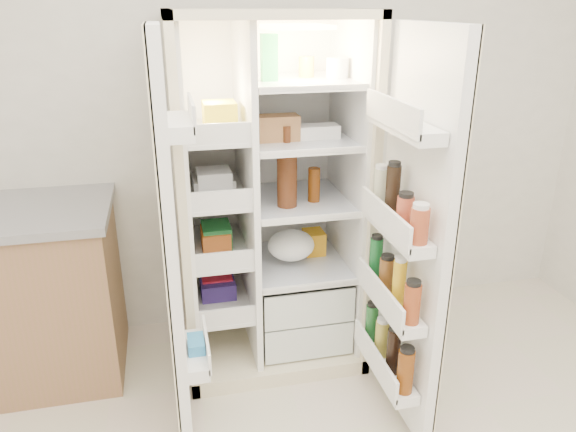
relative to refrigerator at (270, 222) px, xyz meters
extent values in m
cube|color=beige|center=(0.01, 0.35, 0.60)|extent=(4.00, 0.02, 2.70)
cube|color=beige|center=(-0.02, 0.28, 0.15)|extent=(0.92, 0.04, 1.80)
cube|color=beige|center=(-0.46, -0.05, 0.15)|extent=(0.04, 0.70, 1.80)
cube|color=beige|center=(0.42, -0.05, 0.15)|extent=(0.04, 0.70, 1.80)
cube|color=beige|center=(-0.02, -0.05, 1.03)|extent=(0.92, 0.70, 0.04)
cube|color=beige|center=(-0.02, -0.05, -0.71)|extent=(0.92, 0.70, 0.08)
cube|color=white|center=(-0.02, 0.25, 0.17)|extent=(0.84, 0.02, 1.68)
cube|color=white|center=(-0.43, -0.05, 0.17)|extent=(0.02, 0.62, 1.68)
cube|color=white|center=(0.39, -0.05, 0.17)|extent=(0.02, 0.62, 1.68)
cube|color=white|center=(-0.13, -0.05, 0.17)|extent=(0.03, 0.62, 1.68)
cube|color=silver|center=(0.14, -0.07, -0.56)|extent=(0.47, 0.52, 0.19)
cube|color=silver|center=(0.14, -0.07, -0.36)|extent=(0.47, 0.52, 0.19)
cube|color=#FFD18C|center=(0.14, 0.00, 0.97)|extent=(0.30, 0.30, 0.02)
cube|color=white|center=(-0.28, -0.05, -0.40)|extent=(0.28, 0.58, 0.02)
cube|color=white|center=(-0.28, -0.05, -0.10)|extent=(0.28, 0.58, 0.02)
cube|color=white|center=(-0.28, -0.05, 0.20)|extent=(0.28, 0.58, 0.02)
cube|color=white|center=(-0.28, -0.05, 0.50)|extent=(0.28, 0.58, 0.02)
cube|color=white|center=(0.14, -0.05, -0.23)|extent=(0.49, 0.58, 0.01)
cube|color=white|center=(0.14, -0.05, 0.13)|extent=(0.49, 0.58, 0.01)
cube|color=white|center=(0.14, -0.05, 0.45)|extent=(0.49, 0.58, 0.02)
cube|color=white|center=(0.14, -0.05, 0.73)|extent=(0.49, 0.58, 0.02)
cube|color=#EF213D|center=(-0.28, -0.05, -0.34)|extent=(0.16, 0.20, 0.10)
cube|color=#23803B|center=(-0.28, -0.05, -0.03)|extent=(0.14, 0.18, 0.12)
cube|color=beige|center=(-0.28, -0.05, 0.25)|extent=(0.20, 0.22, 0.07)
cube|color=yellow|center=(-0.28, -0.05, 0.58)|extent=(0.15, 0.16, 0.14)
cube|color=#402B82|center=(-0.28, -0.05, -0.34)|extent=(0.18, 0.20, 0.09)
cube|color=#C96123|center=(-0.28, -0.05, -0.04)|extent=(0.14, 0.18, 0.10)
cube|color=silver|center=(-0.28, -0.05, 0.27)|extent=(0.16, 0.16, 0.12)
sphere|color=orange|center=(0.01, -0.15, -0.62)|extent=(0.07, 0.07, 0.07)
sphere|color=orange|center=(0.10, -0.11, -0.62)|extent=(0.07, 0.07, 0.07)
sphere|color=orange|center=(0.20, -0.15, -0.62)|extent=(0.07, 0.07, 0.07)
sphere|color=orange|center=(0.06, -0.01, -0.62)|extent=(0.07, 0.07, 0.07)
ellipsoid|color=#3E6822|center=(0.14, -0.05, -0.35)|extent=(0.26, 0.24, 0.11)
cylinder|color=#512611|center=(0.06, -0.16, 0.30)|extent=(0.10, 0.10, 0.31)
cylinder|color=#6D320C|center=(0.20, -0.12, 0.23)|extent=(0.06, 0.06, 0.17)
cube|color=green|center=(-0.01, -0.09, 0.85)|extent=(0.07, 0.07, 0.21)
cylinder|color=white|center=(0.32, -0.07, 0.79)|extent=(0.10, 0.10, 0.09)
cylinder|color=#A69126|center=(0.19, 0.01, 0.79)|extent=(0.08, 0.08, 0.10)
cube|color=white|center=(0.20, -0.09, 0.49)|extent=(0.25, 0.11, 0.06)
cube|color=#A06D40|center=(0.03, -0.10, 0.52)|extent=(0.20, 0.11, 0.12)
ellipsoid|color=white|center=(0.09, -0.09, -0.14)|extent=(0.25, 0.22, 0.16)
cube|color=#FFAC1A|center=(0.25, 0.03, -0.15)|extent=(0.11, 0.13, 0.13)
cube|color=white|center=(-0.52, -0.60, 0.15)|extent=(0.05, 0.40, 1.72)
cube|color=beige|center=(-0.54, -0.60, 0.15)|extent=(0.01, 0.40, 1.72)
cube|color=white|center=(-0.45, -0.60, -0.35)|extent=(0.09, 0.32, 0.06)
cube|color=white|center=(-0.45, -0.60, 0.65)|extent=(0.09, 0.32, 0.06)
cube|color=#338CCC|center=(-0.45, -0.60, -0.32)|extent=(0.07, 0.12, 0.10)
cube|color=white|center=(0.48, -0.69, 0.15)|extent=(0.05, 0.58, 1.72)
cube|color=beige|center=(0.51, -0.69, 0.15)|extent=(0.01, 0.58, 1.72)
cube|color=white|center=(0.40, -0.69, -0.49)|extent=(0.11, 0.50, 0.05)
cube|color=white|center=(0.40, -0.69, -0.15)|extent=(0.11, 0.50, 0.05)
cube|color=white|center=(0.40, -0.69, 0.20)|extent=(0.11, 0.50, 0.05)
cube|color=white|center=(0.40, -0.69, 0.63)|extent=(0.11, 0.50, 0.05)
cylinder|color=#6C330C|center=(0.40, -0.89, -0.36)|extent=(0.07, 0.07, 0.20)
cylinder|color=black|center=(0.40, -0.76, -0.35)|extent=(0.06, 0.06, 0.22)
cylinder|color=#B0A13A|center=(0.40, -0.63, -0.37)|extent=(0.06, 0.06, 0.18)
cylinder|color=#21632C|center=(0.40, -0.50, -0.37)|extent=(0.06, 0.06, 0.19)
cylinder|color=#933B18|center=(0.40, -0.89, -0.04)|extent=(0.07, 0.07, 0.17)
cylinder|color=gold|center=(0.40, -0.76, -0.02)|extent=(0.06, 0.06, 0.21)
cylinder|color=brown|center=(0.40, -0.63, -0.04)|extent=(0.07, 0.07, 0.16)
cylinder|color=#166029|center=(0.40, -0.50, -0.02)|extent=(0.06, 0.06, 0.20)
cylinder|color=#9E3F22|center=(0.40, -0.89, 0.30)|extent=(0.07, 0.07, 0.14)
cylinder|color=#AB462C|center=(0.40, -0.76, 0.30)|extent=(0.07, 0.07, 0.14)
cylinder|color=black|center=(0.40, -0.63, 0.34)|extent=(0.06, 0.06, 0.23)
cylinder|color=beige|center=(0.40, -0.50, 0.32)|extent=(0.06, 0.06, 0.18)
camera|label=1|loc=(-0.50, -2.62, 1.08)|focal=34.00mm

